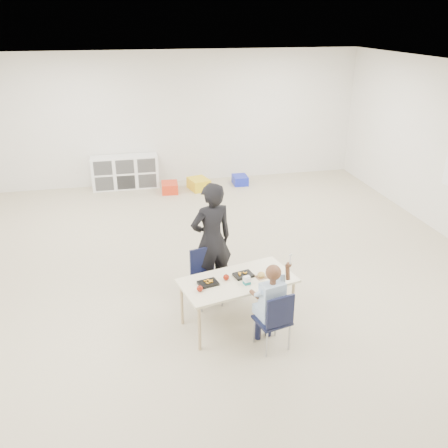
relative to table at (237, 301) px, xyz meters
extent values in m
plane|color=#BDAF91|center=(0.03, 1.05, -0.31)|extent=(9.00, 9.00, 0.00)
plane|color=white|center=(0.03, 1.05, 2.49)|extent=(9.00, 9.00, 0.00)
cube|color=white|center=(0.03, 5.55, 1.09)|extent=(8.00, 0.02, 2.80)
cube|color=beige|center=(0.00, 0.00, 0.28)|extent=(1.44, 0.95, 0.03)
cube|color=black|center=(0.09, 0.06, 0.31)|extent=(0.25, 0.21, 0.03)
cube|color=black|center=(-0.36, -0.03, 0.31)|extent=(0.25, 0.21, 0.03)
cube|color=white|center=(0.08, -0.13, 0.35)|extent=(0.08, 0.08, 0.10)
ellipsoid|color=tan|center=(0.28, -0.01, 0.33)|extent=(0.09, 0.09, 0.07)
sphere|color=maroon|center=(-0.13, 0.02, 0.34)|extent=(0.07, 0.07, 0.07)
sphere|color=maroon|center=(-0.47, -0.16, 0.34)|extent=(0.07, 0.07, 0.07)
cube|color=white|center=(-1.17, 5.33, 0.04)|extent=(1.40, 0.40, 0.70)
imported|color=black|center=(-0.16, 0.76, 0.47)|extent=(0.64, 0.50, 1.55)
cube|color=red|center=(-0.28, 4.83, -0.20)|extent=(0.36, 0.45, 0.21)
cube|color=yellow|center=(0.35, 4.89, -0.19)|extent=(0.48, 0.56, 0.23)
cube|color=#1724B0|center=(1.30, 5.02, -0.21)|extent=(0.32, 0.40, 0.19)
camera|label=1|loc=(-1.17, -4.64, 3.12)|focal=38.00mm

